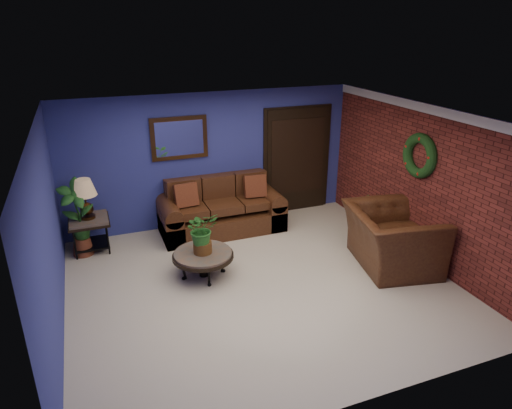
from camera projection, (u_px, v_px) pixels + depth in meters
name	position (u px, v px, depth m)	size (l,w,h in m)	color
floor	(261.00, 284.00, 6.84)	(5.50, 5.50, 0.00)	#BFB39E
wall_back	(212.00, 159.00, 8.53)	(5.50, 0.04, 2.50)	navy
wall_left	(48.00, 238.00, 5.46)	(0.04, 5.00, 2.50)	navy
wall_right_brick	(421.00, 183.00, 7.28)	(0.04, 5.00, 2.50)	maroon
ceiling	(262.00, 118.00, 5.90)	(5.50, 5.00, 0.02)	silver
crown_molding	(430.00, 109.00, 6.83)	(0.03, 5.00, 0.14)	white
wall_mirror	(179.00, 138.00, 8.12)	(1.02, 0.06, 0.77)	#412611
closet_door	(297.00, 161.00, 9.16)	(1.44, 0.06, 2.18)	black
wreath	(420.00, 156.00, 7.14)	(0.72, 0.72, 0.16)	black
sofa	(221.00, 213.00, 8.52)	(2.25, 0.97, 1.01)	#492B15
coffee_table	(203.00, 256.00, 6.93)	(0.94, 0.94, 0.40)	#4E4A44
end_table	(89.00, 226.00, 7.68)	(0.65, 0.65, 0.60)	#4E4A44
table_lamp	(85.00, 194.00, 7.47)	(0.40, 0.40, 0.66)	#412611
side_chair	(249.00, 199.00, 8.67)	(0.45, 0.45, 0.91)	brown
armchair	(392.00, 238.00, 7.21)	(1.44, 1.26, 0.93)	#492B15
coffee_plant	(202.00, 231.00, 6.78)	(0.53, 0.48, 0.66)	brown
floor_plant	(360.00, 213.00, 8.35)	(0.37, 0.31, 0.76)	brown
tall_plant	(78.00, 216.00, 7.45)	(0.60, 0.44, 1.32)	brown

